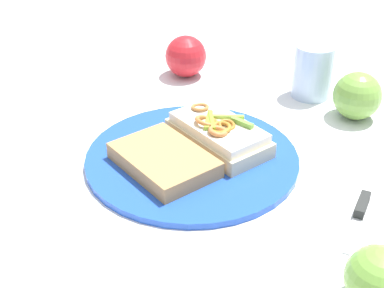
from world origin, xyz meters
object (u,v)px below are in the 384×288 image
Objects in this scene: plate at (192,158)px; knife at (359,213)px; apple_1 at (378,279)px; sandwich at (218,134)px; apple_2 at (357,96)px; drinking_glass at (313,71)px; bread_slice_side at (164,160)px; apple_0 at (186,56)px.

plate is 0.25m from knife.
apple_1 is 0.15m from knife.
sandwich is 0.26m from apple_2.
plate is at bearing 81.06° from drinking_glass.
bread_slice_side is 1.83× the size of apple_0.
plate is 0.31m from apple_0.
apple_2 is (-0.33, -0.03, 0.00)m from apple_0.
plate is 2.17× the size of bread_slice_side.
drinking_glass reaches higher than bread_slice_side.
apple_1 is at bearing 123.04° from drinking_glass.
apple_0 is (0.20, -0.20, 0.01)m from sandwich.
sandwich is 2.22× the size of apple_2.
apple_2 reaches higher than bread_slice_side.
apple_1 is (-0.33, 0.06, 0.01)m from bread_slice_side.
apple_2 is (-0.16, -0.32, 0.02)m from bread_slice_side.
knife is (-0.11, 0.25, -0.03)m from apple_2.
knife is (0.07, -0.13, -0.03)m from apple_1.
plate is 4.44× the size of apple_1.
drinking_glass is at bearing -56.96° from apple_1.
apple_1 is 0.88× the size of apple_2.
knife is (-0.44, 0.22, -0.03)m from apple_0.
apple_2 is at bearing -174.94° from apple_0.
drinking_glass is 0.35m from knife.
apple_0 is 0.50m from knife.
knife reaches higher than plate.
bread_slice_side is at bearing -90.01° from sandwich.
drinking_glass reaches higher than knife.
apple_2 is (-0.13, -0.22, 0.01)m from sandwich.
bread_slice_side is (0.03, 0.10, -0.01)m from sandwich.
sandwich is at bearing -105.97° from knife.
plate is at bearing -90.01° from sandwich.
bread_slice_side is 0.28m from knife.
bread_slice_side is 2.05× the size of apple_1.
plate is at bearing -19.28° from apple_1.
apple_1 is 0.50m from drinking_glass.
bread_slice_side is 0.36m from apple_2.
apple_0 is at bearing 152.99° from sandwich.
drinking_glass reaches higher than sandwich.
apple_0 is 0.99× the size of apple_2.
drinking_glass is (0.10, -0.03, 0.01)m from apple_2.
apple_1 is 0.42m from apple_2.
apple_2 is 0.83× the size of drinking_glass.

